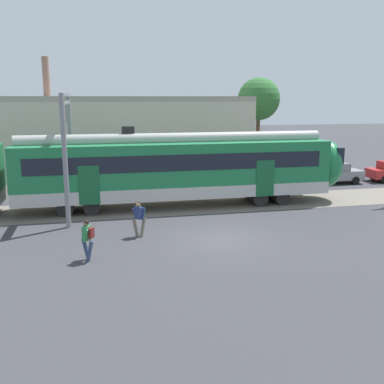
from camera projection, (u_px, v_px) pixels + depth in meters
The scene contains 8 objects.
ground_plane at pixel (220, 239), 20.46m from camera, with size 160.00×160.00×0.00m, color #38383D.
commuter_train at pixel (21, 174), 24.33m from camera, with size 38.05×3.07×4.73m.
pedestrian_green at pixel (88, 237), 17.53m from camera, with size 0.56×0.66×1.67m.
pedestrian_navy at pixel (139, 216), 20.59m from camera, with size 0.71×0.51×1.67m.
parked_car_grey at pixel (335, 173), 33.49m from camera, with size 4.01×1.78×1.54m.
catenary_gantry at pixel (67, 135), 24.44m from camera, with size 0.24×6.64×6.53m.
background_building at pixel (127, 138), 34.64m from camera, with size 19.04×5.00×9.20m.
street_tree_right at pixel (259, 99), 36.71m from camera, with size 3.46×3.46×7.92m.
Camera 1 is at (-5.45, -18.84, 6.32)m, focal length 42.00 mm.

